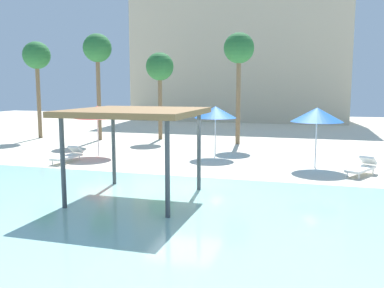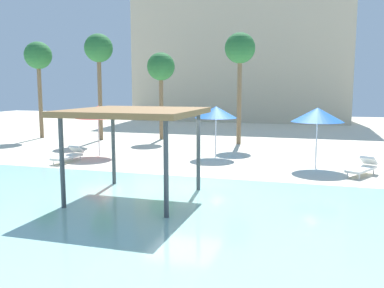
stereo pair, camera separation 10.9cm
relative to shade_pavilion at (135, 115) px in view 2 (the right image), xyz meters
The scene contains 13 objects.
ground_plane 3.58m from the shade_pavilion, 65.47° to the left, with size 80.00×80.00×0.00m, color beige.
lagoon_water 4.27m from the shade_pavilion, 73.14° to the right, with size 44.00×13.50×0.04m, color #99D1C6.
shade_pavilion is the anchor object (origin of this frame).
beach_umbrella_blue_2 9.09m from the shade_pavilion, 52.14° to the left, with size 2.31×2.31×2.72m.
beach_umbrella_blue_3 8.83m from the shade_pavilion, 86.38° to the left, with size 2.19×2.19×2.64m.
beach_umbrella_red_4 9.18m from the shade_pavilion, 126.41° to the left, with size 2.38×2.38×2.65m.
lounge_chair_0 9.91m from the shade_pavilion, 39.23° to the left, with size 1.42×1.96×0.74m.
lounge_chair_2 8.35m from the shade_pavilion, 138.10° to the left, with size 0.75×1.94×0.74m.
palm_tree_0 19.00m from the shade_pavilion, 135.11° to the left, with size 1.90×1.90×6.77m.
palm_tree_1 16.26m from the shade_pavilion, 122.81° to the left, with size 1.90×1.90×7.16m.
palm_tree_2 15.82m from the shade_pavilion, 107.72° to the left, with size 1.90×1.90×5.96m.
palm_tree_3 14.38m from the shade_pavilion, 86.62° to the left, with size 1.90×1.90×6.97m.
hotel_block_0 35.00m from the shade_pavilion, 94.14° to the left, with size 22.52×9.71×15.48m, color beige.
Camera 2 is at (4.54, -14.23, 3.63)m, focal length 38.98 mm.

